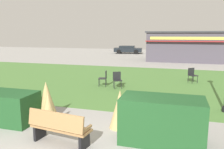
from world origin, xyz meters
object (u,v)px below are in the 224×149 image
object	(u,v)px
trash_bin	(5,111)
cafe_chair_center	(192,74)
park_bench	(59,128)
food_kiosk	(185,46)
parked_car_west_slot	(128,49)
cafe_chair_west	(104,77)
cafe_chair_north	(117,79)

from	to	relation	value
trash_bin	cafe_chair_center	size ratio (longest dim) A/B	0.99
park_bench	cafe_chair_center	size ratio (longest dim) A/B	1.97
food_kiosk	parked_car_west_slot	world-z (taller)	food_kiosk
park_bench	parked_car_west_slot	bearing A→B (deg)	99.07
food_kiosk	cafe_chair_west	bearing A→B (deg)	-107.82
trash_bin	cafe_chair_center	xyz separation A→B (m)	(6.23, 8.66, 0.09)
trash_bin	cafe_chair_center	world-z (taller)	cafe_chair_center
cafe_chair_west	cafe_chair_north	xyz separation A→B (m)	(0.82, -0.20, 0.00)
trash_bin	parked_car_west_slot	size ratio (longest dim) A/B	0.20
trash_bin	parked_car_west_slot	world-z (taller)	parked_car_west_slot
food_kiosk	trash_bin	bearing A→B (deg)	-106.33
food_kiosk	cafe_chair_west	world-z (taller)	food_kiosk
park_bench	cafe_chair_west	bearing A→B (deg)	98.68
park_bench	cafe_chair_north	xyz separation A→B (m)	(-0.24, 6.75, 0.05)
cafe_chair_west	cafe_chair_north	size ratio (longest dim) A/B	1.00
food_kiosk	cafe_chair_north	xyz separation A→B (m)	(-3.79, -14.54, -1.10)
cafe_chair_north	trash_bin	bearing A→B (deg)	-110.44
park_bench	cafe_chair_west	world-z (taller)	park_bench
park_bench	cafe_chair_west	xyz separation A→B (m)	(-1.06, 6.95, 0.05)
cafe_chair_north	parked_car_west_slot	distance (m)	23.09
cafe_chair_north	cafe_chair_west	bearing A→B (deg)	166.44
park_bench	food_kiosk	bearing A→B (deg)	80.54
park_bench	food_kiosk	xyz separation A→B (m)	(3.55, 21.29, 1.15)
park_bench	cafe_chair_north	size ratio (longest dim) A/B	1.97
trash_bin	parked_car_west_slot	distance (m)	28.69
cafe_chair_center	cafe_chair_west	bearing A→B (deg)	-152.59
cafe_chair_center	cafe_chair_north	bearing A→B (deg)	-146.00
food_kiosk	cafe_chair_west	size ratio (longest dim) A/B	9.33
trash_bin	cafe_chair_west	size ratio (longest dim) A/B	0.99
parked_car_west_slot	food_kiosk	bearing A→B (deg)	-44.57
cafe_chair_west	cafe_chair_center	size ratio (longest dim) A/B	1.00
food_kiosk	cafe_chair_center	xyz separation A→B (m)	(0.22, -11.83, -1.10)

